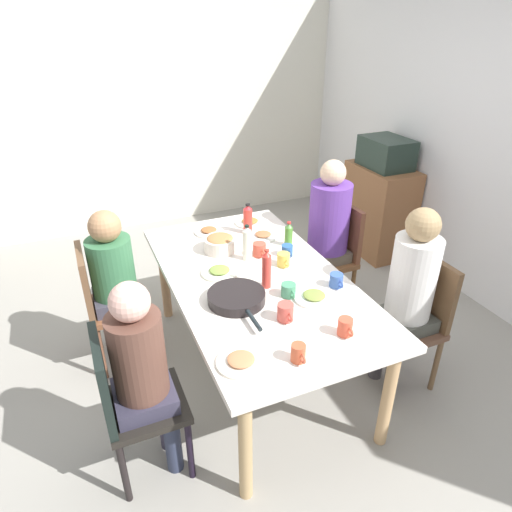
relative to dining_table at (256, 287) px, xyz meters
name	(u,v)px	position (x,y,z in m)	size (l,w,h in m)	color
ground_plane	(256,367)	(0.00, 0.00, -0.68)	(6.71, 6.71, 0.00)	gray
wall_left	(153,108)	(-2.85, 0.00, 0.62)	(0.12, 4.43, 2.60)	silver
dining_table	(256,287)	(0.00, 0.00, 0.00)	(1.93, 1.05, 0.75)	silver
chair_0	(415,316)	(0.48, 0.91, -0.17)	(0.40, 0.40, 0.90)	brown
person_0	(410,288)	(0.48, 0.82, 0.07)	(0.30, 0.30, 1.27)	#423C43
chair_1	(129,400)	(0.48, -0.91, -0.17)	(0.40, 0.40, 0.90)	black
person_1	(143,367)	(0.48, -0.81, 0.02)	(0.30, 0.30, 1.18)	#353043
chair_2	(335,251)	(-0.48, 0.91, -0.17)	(0.40, 0.40, 0.90)	brown
person_2	(328,225)	(-0.48, 0.82, 0.09)	(0.32, 0.32, 1.28)	brown
chair_3	(105,300)	(-0.48, -0.91, -0.17)	(0.40, 0.40, 0.90)	brown
person_3	(115,275)	(-0.48, -0.81, 0.02)	(0.30, 0.30, 1.15)	#47373F
plate_0	(263,236)	(-0.50, 0.27, 0.09)	(0.21, 0.21, 0.04)	white
plate_1	(209,231)	(-0.73, -0.08, 0.09)	(0.21, 0.21, 0.04)	silver
plate_2	(220,272)	(-0.13, -0.20, 0.09)	(0.24, 0.24, 0.04)	white
plate_3	(314,297)	(0.36, 0.21, 0.09)	(0.24, 0.24, 0.04)	white
plate_4	(250,222)	(-0.76, 0.27, 0.09)	(0.23, 0.23, 0.04)	white
plate_5	(241,361)	(0.71, -0.38, 0.09)	(0.24, 0.24, 0.04)	silver
bowl_0	(220,243)	(-0.42, -0.09, 0.13)	(0.23, 0.23, 0.12)	beige
serving_pan	(237,297)	(0.21, -0.21, 0.11)	(0.52, 0.34, 0.06)	black
cup_0	(289,290)	(0.28, 0.09, 0.11)	(0.12, 0.09, 0.08)	#458A66
cup_1	(298,353)	(0.80, -0.12, 0.12)	(0.11, 0.07, 0.09)	#C95333
cup_2	(260,250)	(-0.25, 0.13, 0.12)	(0.13, 0.09, 0.09)	#C64D3B
cup_3	(285,312)	(0.48, -0.03, 0.12)	(0.13, 0.09, 0.10)	#C74E43
cup_4	(336,280)	(0.30, 0.41, 0.12)	(0.12, 0.08, 0.09)	#365AA4
cup_5	(287,251)	(-0.17, 0.31, 0.11)	(0.11, 0.08, 0.08)	#2A58A5
cup_6	(345,327)	(0.72, 0.20, 0.12)	(0.11, 0.08, 0.10)	#D35037
cup_7	(284,260)	(-0.06, 0.22, 0.12)	(0.12, 0.08, 0.09)	#E2BE4B
bottle_0	(248,219)	(-0.62, 0.20, 0.19)	(0.07, 0.07, 0.24)	red
bottle_1	(247,243)	(-0.23, 0.04, 0.20)	(0.06, 0.06, 0.25)	silver
bottle_2	(289,235)	(-0.31, 0.39, 0.16)	(0.06, 0.06, 0.18)	#49842E
bottle_3	(267,269)	(0.13, 0.01, 0.20)	(0.06, 0.06, 0.26)	#D03C33
side_cabinet	(378,210)	(-1.17, 1.85, -0.23)	(0.70, 0.44, 0.90)	brown
microwave	(386,153)	(-1.17, 1.85, 0.36)	(0.48, 0.36, 0.28)	#1F2F27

